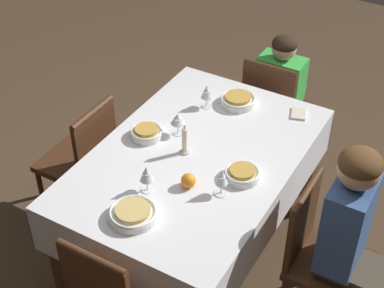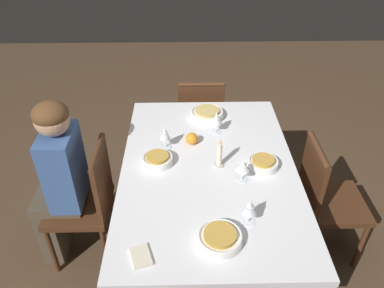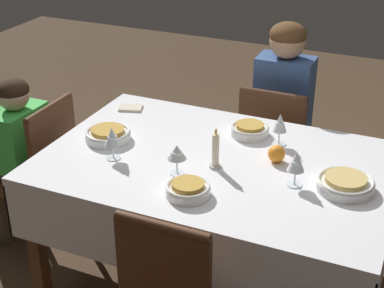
{
  "view_description": "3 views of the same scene",
  "coord_description": "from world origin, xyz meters",
  "views": [
    {
      "loc": [
        -2.07,
        -1.17,
        2.71
      ],
      "look_at": [
        -0.06,
        -0.01,
        0.88
      ],
      "focal_mm": 55.0,
      "sensor_mm": 36.0,
      "label": 1
    },
    {
      "loc": [
        1.64,
        -0.13,
        2.12
      ],
      "look_at": [
        -0.02,
        -0.09,
        0.92
      ],
      "focal_mm": 35.0,
      "sensor_mm": 36.0,
      "label": 2
    },
    {
      "loc": [
        -0.79,
        2.07,
        1.98
      ],
      "look_at": [
        0.1,
        0.05,
        0.85
      ],
      "focal_mm": 55.0,
      "sensor_mm": 36.0,
      "label": 3
    }
  ],
  "objects": [
    {
      "name": "person_adult_denim",
      "position": [
        -0.05,
        -0.89,
        0.66
      ],
      "size": [
        0.3,
        0.34,
        1.17
      ],
      "color": "#4C4233",
      "rests_on": "ground_plane"
    },
    {
      "name": "wine_glass_east",
      "position": [
        0.42,
        0.16,
        0.87
      ],
      "size": [
        0.07,
        0.07,
        0.15
      ],
      "color": "white",
      "rests_on": "dining_table"
    },
    {
      "name": "chair_north",
      "position": [
        -0.05,
        0.74,
        0.48
      ],
      "size": [
        0.39,
        0.39,
        0.86
      ],
      "rotation": [
        0.0,
        0.0,
        3.14
      ],
      "color": "#472816",
      "rests_on": "ground_plane"
    },
    {
      "name": "wine_glass_north",
      "position": [
        0.11,
        0.17,
        0.86
      ],
      "size": [
        0.08,
        0.08,
        0.13
      ],
      "color": "white",
      "rests_on": "dining_table"
    },
    {
      "name": "bowl_north",
      "position": [
        -0.0,
        0.31,
        0.79
      ],
      "size": [
        0.17,
        0.17,
        0.06
      ],
      "color": "white",
      "rests_on": "dining_table"
    },
    {
      "name": "dining_table",
      "position": [
        0.0,
        0.0,
        0.68
      ],
      "size": [
        1.5,
        0.99,
        0.77
      ],
      "color": "silver",
      "rests_on": "ground_plane"
    },
    {
      "name": "chair_east",
      "position": [
        1.0,
        -0.03,
        0.48
      ],
      "size": [
        0.39,
        0.39,
        0.86
      ],
      "rotation": [
        0.0,
        0.0,
        1.57
      ],
      "color": "#472816",
      "rests_on": "ground_plane"
    },
    {
      "name": "wine_glass_south",
      "position": [
        -0.2,
        -0.25,
        0.87
      ],
      "size": [
        0.07,
        0.07,
        0.15
      ],
      "color": "white",
      "rests_on": "dining_table"
    },
    {
      "name": "wine_glass_west",
      "position": [
        -0.36,
        0.07,
        0.87
      ],
      "size": [
        0.07,
        0.07,
        0.15
      ],
      "color": "white",
      "rests_on": "dining_table"
    },
    {
      "name": "chair_south",
      "position": [
        -0.05,
        -0.74,
        0.48
      ],
      "size": [
        0.39,
        0.39,
        0.86
      ],
      "color": "#472816",
      "rests_on": "ground_plane"
    },
    {
      "name": "ground_plane",
      "position": [
        0.0,
        0.0,
        0.0
      ],
      "size": [
        8.0,
        8.0,
        0.0
      ],
      "primitive_type": "plane",
      "color": "#4C3826"
    },
    {
      "name": "napkin_red_folded",
      "position": [
        0.61,
        -0.33,
        0.77
      ],
      "size": [
        0.14,
        0.11,
        0.01
      ],
      "rotation": [
        0.0,
        0.0,
        0.32
      ],
      "color": "beige",
      "rests_on": "dining_table"
    },
    {
      "name": "bowl_west",
      "position": [
        -0.55,
        0.02,
        0.79
      ],
      "size": [
        0.23,
        0.23,
        0.06
      ],
      "color": "white",
      "rests_on": "dining_table"
    },
    {
      "name": "bowl_east",
      "position": [
        0.53,
        0.02,
        0.79
      ],
      "size": [
        0.21,
        0.21,
        0.06
      ],
      "color": "white",
      "rests_on": "dining_table"
    },
    {
      "name": "candle_centerpiece",
      "position": [
        -0.01,
        0.06,
        0.84
      ],
      "size": [
        0.05,
        0.05,
        0.18
      ],
      "color": "beige",
      "rests_on": "dining_table"
    },
    {
      "name": "bowl_south",
      "position": [
        -0.05,
        -0.29,
        0.79
      ],
      "size": [
        0.18,
        0.18,
        0.06
      ],
      "color": "white",
      "rests_on": "dining_table"
    },
    {
      "name": "orange_fruit",
      "position": [
        -0.23,
        -0.09,
        0.8
      ],
      "size": [
        0.07,
        0.07,
        0.07
      ],
      "primitive_type": "sphere",
      "color": "orange",
      "rests_on": "dining_table"
    },
    {
      "name": "person_child_green",
      "position": [
        1.16,
        -0.03,
        0.53
      ],
      "size": [
        0.33,
        0.3,
        0.96
      ],
      "rotation": [
        0.0,
        0.0,
        1.57
      ],
      "color": "#4C4233",
      "rests_on": "ground_plane"
    }
  ]
}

